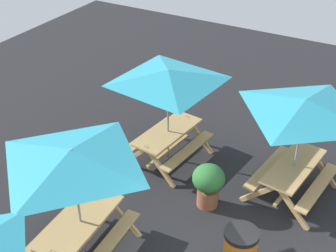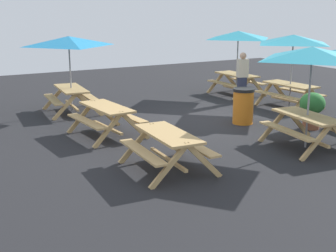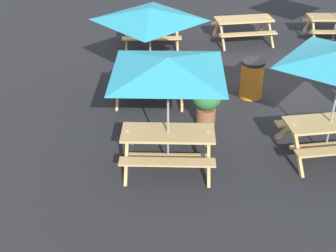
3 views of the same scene
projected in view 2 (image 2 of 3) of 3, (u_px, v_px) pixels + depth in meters
ground_plane at (213, 120)px, 13.36m from camera, size 24.01×24.01×0.00m
picnic_table_0 at (293, 45)px, 14.51m from camera, size 2.11×2.11×2.34m
picnic_table_1 at (168, 143)px, 9.17m from camera, size 1.88×1.63×0.81m
picnic_table_3 at (238, 40)px, 16.65m from camera, size 2.00×2.00×2.34m
picnic_table_4 at (312, 61)px, 10.29m from camera, size 2.23×2.23×2.34m
picnic_table_5 at (69, 47)px, 13.79m from camera, size 2.18×2.18×2.34m
picnic_table_6 at (107, 114)px, 11.59m from camera, size 1.88×1.63×0.81m
trash_bin_orange at (243, 106)px, 12.85m from camera, size 0.59×0.59×0.98m
potted_plant_0 at (312, 108)px, 12.28m from camera, size 0.66×0.66×0.97m
person_standing at (242, 76)px, 15.61m from camera, size 0.32×0.41×1.67m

